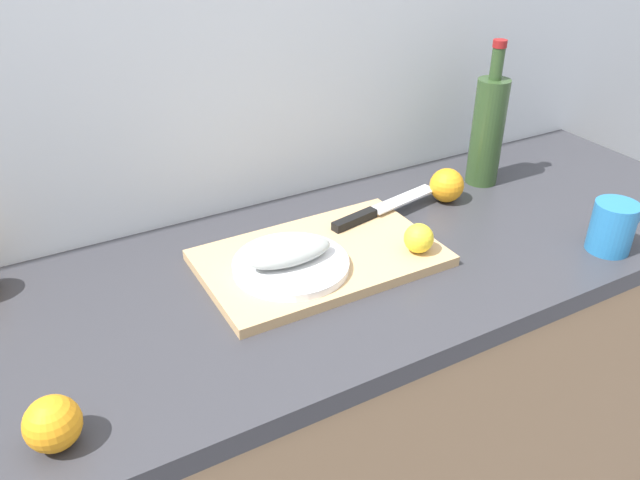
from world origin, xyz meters
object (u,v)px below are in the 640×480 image
at_px(cutting_board, 320,258).
at_px(orange_0, 53,424).
at_px(white_plate, 290,264).
at_px(lemon_0, 419,238).
at_px(fish_fillet, 290,252).
at_px(wine_bottle, 488,129).
at_px(chef_knife, 373,212).
at_px(coffee_mug_0, 613,227).

height_order(cutting_board, orange_0, orange_0).
bearing_deg(white_plate, lemon_0, -15.96).
height_order(white_plate, orange_0, orange_0).
height_order(white_plate, lemon_0, lemon_0).
bearing_deg(fish_fillet, lemon_0, -15.96).
relative_size(fish_fillet, wine_bottle, 0.48).
bearing_deg(chef_knife, fish_fillet, -170.08).
xyz_separation_m(cutting_board, wine_bottle, (0.51, 0.13, 0.12)).
bearing_deg(white_plate, orange_0, -155.48).
bearing_deg(chef_knife, white_plate, -170.08).
xyz_separation_m(chef_knife, coffee_mug_0, (0.35, -0.31, 0.02)).
distance_m(fish_fillet, wine_bottle, 0.61).
xyz_separation_m(white_plate, orange_0, (-0.45, -0.20, 0.01)).
bearing_deg(fish_fillet, chef_knife, 20.89).
relative_size(chef_knife, coffee_mug_0, 2.34).
height_order(chef_knife, orange_0, orange_0).
bearing_deg(orange_0, fish_fillet, 24.52).
bearing_deg(lemon_0, white_plate, 164.04).
distance_m(cutting_board, lemon_0, 0.19).
relative_size(cutting_board, orange_0, 6.04).
bearing_deg(coffee_mug_0, white_plate, 159.61).
bearing_deg(lemon_0, coffee_mug_0, -23.25).
height_order(chef_knife, wine_bottle, wine_bottle).
height_order(coffee_mug_0, orange_0, coffee_mug_0).
bearing_deg(orange_0, wine_bottle, 18.48).
bearing_deg(cutting_board, wine_bottle, 13.81).
bearing_deg(wine_bottle, chef_knife, -171.90).
height_order(white_plate, coffee_mug_0, coffee_mug_0).
height_order(cutting_board, chef_knife, chef_knife).
relative_size(white_plate, chef_knife, 0.74).
height_order(cutting_board, white_plate, white_plate).
distance_m(fish_fillet, orange_0, 0.49).
relative_size(fish_fillet, lemon_0, 2.82).
relative_size(coffee_mug_0, orange_0, 1.66).
distance_m(white_plate, wine_bottle, 0.61).
height_order(fish_fillet, coffee_mug_0, coffee_mug_0).
xyz_separation_m(fish_fillet, chef_knife, (0.24, 0.09, -0.02)).
bearing_deg(chef_knife, cutting_board, -166.61).
xyz_separation_m(lemon_0, coffee_mug_0, (0.36, -0.15, 0.00)).
relative_size(white_plate, coffee_mug_0, 1.73).
distance_m(cutting_board, fish_fillet, 0.08).
bearing_deg(coffee_mug_0, cutting_board, 155.71).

